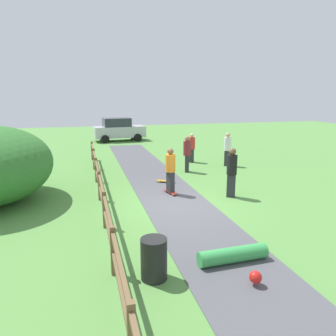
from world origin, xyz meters
The scene contains 12 objects.
ground_plane centered at (0.00, 0.00, 0.00)m, with size 60.00×60.00×0.00m, color #568E42.
asphalt_path centered at (0.00, 0.00, 0.01)m, with size 2.40×28.00×0.02m, color #515156.
wooden_fence centered at (-2.60, 0.00, 0.67)m, with size 0.12×18.12×1.10m.
trash_bin centered at (-1.80, -4.25, 0.45)m, with size 0.56×0.56×0.90m, color black.
skater_riding centered at (0.10, 1.30, 1.02)m, with size 0.47×0.82×1.80m.
skater_fallen centered at (0.09, -4.18, 0.20)m, with size 1.68×1.29×0.36m.
skateboard_loose centered at (0.33, 2.90, 0.09)m, with size 0.80×0.55×0.08m.
bystander_maroon centered at (1.88, 4.64, 1.00)m, with size 0.48×0.48×1.81m.
bystander_white centered at (4.44, 5.41, 1.00)m, with size 0.54×0.54×1.81m.
bystander_red centered at (2.89, 6.81, 0.91)m, with size 0.53×0.53×1.66m.
bystander_black centered at (2.23, 0.38, 1.05)m, with size 0.51×0.51×1.88m.
parked_car_silver centered at (-0.15, 16.62, 0.96)m, with size 4.33×2.28×1.92m.
Camera 1 is at (-3.09, -10.15, 3.80)m, focal length 33.96 mm.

